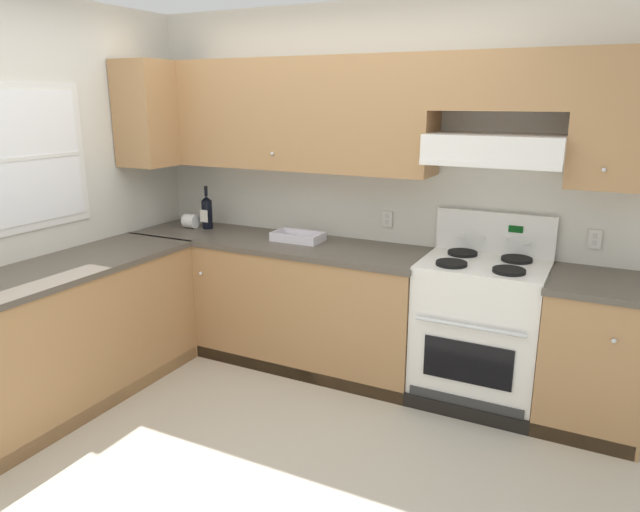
{
  "coord_description": "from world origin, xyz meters",
  "views": [
    {
      "loc": [
        1.75,
        -2.3,
        1.91
      ],
      "look_at": [
        0.23,
        0.7,
        1.0
      ],
      "focal_mm": 32.75,
      "sensor_mm": 36.0,
      "label": 1
    }
  ],
  "objects_px": {
    "wine_bottle": "(207,212)",
    "bowl": "(298,238)",
    "stove": "(479,330)",
    "paper_towel_roll": "(191,221)"
  },
  "relations": [
    {
      "from": "wine_bottle",
      "to": "bowl",
      "type": "height_order",
      "value": "wine_bottle"
    },
    {
      "from": "stove",
      "to": "wine_bottle",
      "type": "height_order",
      "value": "wine_bottle"
    },
    {
      "from": "wine_bottle",
      "to": "bowl",
      "type": "relative_size",
      "value": 0.94
    },
    {
      "from": "bowl",
      "to": "paper_towel_roll",
      "type": "bearing_deg",
      "value": -179.63
    },
    {
      "from": "stove",
      "to": "wine_bottle",
      "type": "distance_m",
      "value": 2.26
    },
    {
      "from": "stove",
      "to": "bowl",
      "type": "distance_m",
      "value": 1.42
    },
    {
      "from": "paper_towel_roll",
      "to": "bowl",
      "type": "bearing_deg",
      "value": 0.37
    },
    {
      "from": "stove",
      "to": "bowl",
      "type": "bearing_deg",
      "value": 177.94
    },
    {
      "from": "bowl",
      "to": "paper_towel_roll",
      "type": "distance_m",
      "value": 0.98
    },
    {
      "from": "bowl",
      "to": "paper_towel_roll",
      "type": "relative_size",
      "value": 3.24
    }
  ]
}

